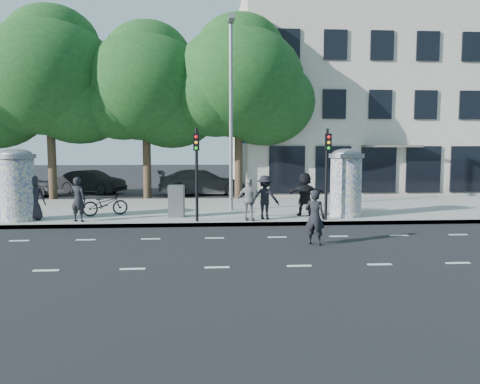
{
  "coord_description": "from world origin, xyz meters",
  "views": [
    {
      "loc": [
        -0.23,
        -13.19,
        2.91
      ],
      "look_at": [
        0.96,
        3.5,
        1.26
      ],
      "focal_mm": 35.0,
      "sensor_mm": 36.0,
      "label": 1
    }
  ],
  "objects": [
    {
      "name": "ad_column_left",
      "position": [
        -7.2,
        4.5,
        1.54
      ],
      "size": [
        1.36,
        1.36,
        2.65
      ],
      "color": "beige",
      "rests_on": "sidewalk"
    },
    {
      "name": "street_lamp",
      "position": [
        0.8,
        6.63,
        4.79
      ],
      "size": [
        0.25,
        0.93,
        8.0
      ],
      "color": "slate",
      "rests_on": "sidewalk"
    },
    {
      "name": "bicycle",
      "position": [
        -4.27,
        5.55,
        0.61
      ],
      "size": [
        1.2,
        1.86,
        0.92
      ],
      "primitive_type": "imported",
      "rotation": [
        0.0,
        0.0,
        1.94
      ],
      "color": "black",
      "rests_on": "sidewalk"
    },
    {
      "name": "traffic_pole_far",
      "position": [
        4.2,
        3.79,
        2.23
      ],
      "size": [
        0.22,
        0.31,
        3.4
      ],
      "color": "black",
      "rests_on": "sidewalk"
    },
    {
      "name": "ped_e",
      "position": [
        1.33,
        3.85,
        0.94
      ],
      "size": [
        1.06,
        0.85,
        1.58
      ],
      "primitive_type": "imported",
      "rotation": [
        0.0,
        0.0,
        2.73
      ],
      "color": "gray",
      "rests_on": "sidewalk"
    },
    {
      "name": "ped_f",
      "position": [
        3.65,
        5.02,
        1.01
      ],
      "size": [
        1.65,
        0.77,
        1.71
      ],
      "primitive_type": "imported",
      "rotation": [
        0.0,
        0.0,
        3.02
      ],
      "color": "black",
      "rests_on": "sidewalk"
    },
    {
      "name": "cabinet_left",
      "position": [
        -1.42,
        4.97,
        0.77
      ],
      "size": [
        0.63,
        0.49,
        1.25
      ],
      "primitive_type": "cube",
      "rotation": [
        0.0,
        0.0,
        -0.09
      ],
      "color": "#5C5E60",
      "rests_on": "sidewalk"
    },
    {
      "name": "cabinet_right",
      "position": [
        4.94,
        4.64,
        0.72
      ],
      "size": [
        0.55,
        0.4,
        1.14
      ],
      "primitive_type": "cube",
      "rotation": [
        0.0,
        0.0,
        0.01
      ],
      "color": "slate",
      "rests_on": "sidewalk"
    },
    {
      "name": "ped_a",
      "position": [
        -6.67,
        4.55,
        0.99
      ],
      "size": [
        0.9,
        0.66,
        1.68
      ],
      "primitive_type": "imported",
      "rotation": [
        0.0,
        0.0,
        3.3
      ],
      "color": "black",
      "rests_on": "sidewalk"
    },
    {
      "name": "tree_near_left",
      "position": [
        -3.5,
        12.7,
        6.06
      ],
      "size": [
        6.8,
        6.8,
        8.97
      ],
      "color": "#38281C",
      "rests_on": "ground"
    },
    {
      "name": "sidewalk",
      "position": [
        0.0,
        7.5,
        0.07
      ],
      "size": [
        40.0,
        8.0,
        0.15
      ],
      "primitive_type": "cube",
      "color": "gray",
      "rests_on": "ground"
    },
    {
      "name": "car_mid",
      "position": [
        -7.38,
        16.29,
        0.7
      ],
      "size": [
        3.09,
        4.47,
        1.4
      ],
      "primitive_type": "imported",
      "rotation": [
        0.0,
        0.0,
        1.15
      ],
      "color": "black",
      "rests_on": "ground"
    },
    {
      "name": "ped_b",
      "position": [
        -4.93,
        4.1,
        0.97
      ],
      "size": [
        0.69,
        0.57,
        1.64
      ],
      "primitive_type": "imported",
      "rotation": [
        0.0,
        0.0,
        2.8
      ],
      "color": "black",
      "rests_on": "sidewalk"
    },
    {
      "name": "ped_d",
      "position": [
        1.96,
        4.22,
        0.98
      ],
      "size": [
        1.21,
        0.93,
        1.65
      ],
      "primitive_type": "imported",
      "rotation": [
        0.0,
        0.0,
        2.8
      ],
      "color": "black",
      "rests_on": "sidewalk"
    },
    {
      "name": "car_right",
      "position": [
        -0.52,
        14.67,
        0.75
      ],
      "size": [
        2.81,
        5.44,
        1.51
      ],
      "primitive_type": "imported",
      "rotation": [
        0.0,
        0.0,
        1.71
      ],
      "color": "#494A4F",
      "rests_on": "ground"
    },
    {
      "name": "lane_dash_far",
      "position": [
        0.0,
        1.4,
        0.0
      ],
      "size": [
        32.0,
        0.12,
        0.01
      ],
      "primitive_type": "cube",
      "color": "silver",
      "rests_on": "ground"
    },
    {
      "name": "lane_dash_near",
      "position": [
        0.0,
        -2.2,
        0.0
      ],
      "size": [
        32.0,
        0.12,
        0.01
      ],
      "primitive_type": "cube",
      "color": "silver",
      "rests_on": "ground"
    },
    {
      "name": "tree_mid_left",
      "position": [
        -8.5,
        12.5,
        6.5
      ],
      "size": [
        7.2,
        7.2,
        9.57
      ],
      "color": "#38281C",
      "rests_on": "ground"
    },
    {
      "name": "car_left",
      "position": [
        -11.17,
        14.22,
        0.79
      ],
      "size": [
        2.3,
        4.78,
        1.58
      ],
      "primitive_type": "imported",
      "rotation": [
        0.0,
        0.0,
        1.67
      ],
      "color": "slate",
      "rests_on": "ground"
    },
    {
      "name": "tree_center",
      "position": [
        1.5,
        12.3,
        6.31
      ],
      "size": [
        7.0,
        7.0,
        9.3
      ],
      "color": "#38281C",
      "rests_on": "ground"
    },
    {
      "name": "man_road",
      "position": [
        2.93,
        0.21,
        0.82
      ],
      "size": [
        0.71,
        0.63,
        1.63
      ],
      "primitive_type": "imported",
      "rotation": [
        0.0,
        0.0,
        2.63
      ],
      "color": "black",
      "rests_on": "ground"
    },
    {
      "name": "ad_column_right",
      "position": [
        5.2,
        4.7,
        1.54
      ],
      "size": [
        1.36,
        1.36,
        2.65
      ],
      "color": "beige",
      "rests_on": "sidewalk"
    },
    {
      "name": "traffic_pole_near",
      "position": [
        -0.6,
        3.79,
        2.23
      ],
      "size": [
        0.22,
        0.31,
        3.4
      ],
      "color": "black",
      "rests_on": "sidewalk"
    },
    {
      "name": "ground",
      "position": [
        0.0,
        0.0,
        0.0
      ],
      "size": [
        120.0,
        120.0,
        0.0
      ],
      "primitive_type": "plane",
      "color": "black",
      "rests_on": "ground"
    },
    {
      "name": "building",
      "position": [
        12.0,
        19.99,
        5.99
      ],
      "size": [
        20.3,
        15.85,
        12.0
      ],
      "color": "#B3A796",
      "rests_on": "ground"
    },
    {
      "name": "curb",
      "position": [
        0.0,
        3.55,
        0.07
      ],
      "size": [
        40.0,
        0.1,
        0.16
      ],
      "primitive_type": "cube",
      "color": "slate",
      "rests_on": "ground"
    }
  ]
}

